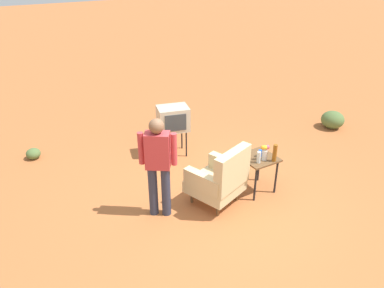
% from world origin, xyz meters
% --- Properties ---
extents(ground_plane, '(60.00, 60.00, 0.00)m').
position_xyz_m(ground_plane, '(0.00, 0.00, 0.00)').
color(ground_plane, '#AD6033').
extents(armchair, '(0.98, 0.99, 1.06)m').
position_xyz_m(armchair, '(-0.07, -0.05, 0.50)').
color(armchair, brown).
rests_on(armchair, ground).
extents(side_table, '(0.56, 0.56, 0.66)m').
position_xyz_m(side_table, '(-0.85, -0.06, 0.56)').
color(side_table, black).
rests_on(side_table, ground).
extents(tv_on_stand, '(0.69, 0.57, 1.03)m').
position_xyz_m(tv_on_stand, '(-0.22, -1.94, 0.78)').
color(tv_on_stand, black).
rests_on(tv_on_stand, ground).
extents(person_standing, '(0.49, 0.38, 1.64)m').
position_xyz_m(person_standing, '(0.88, -0.31, 0.94)').
color(person_standing, '#2D3347').
rests_on(person_standing, ground).
extents(bottle_short_clear, '(0.06, 0.06, 0.20)m').
position_xyz_m(bottle_short_clear, '(-0.72, 0.08, 0.76)').
color(bottle_short_clear, silver).
rests_on(bottle_short_clear, side_table).
extents(soda_can_blue, '(0.07, 0.07, 0.12)m').
position_xyz_m(soda_can_blue, '(-0.88, -0.06, 0.72)').
color(soda_can_blue, blue).
rests_on(soda_can_blue, side_table).
extents(bottle_tall_amber, '(0.07, 0.07, 0.30)m').
position_xyz_m(bottle_tall_amber, '(-0.98, 0.17, 0.81)').
color(bottle_tall_amber, brown).
rests_on(bottle_tall_amber, side_table).
extents(flower_vase, '(0.15, 0.10, 0.27)m').
position_xyz_m(flower_vase, '(-0.87, 0.05, 0.81)').
color(flower_vase, silver).
rests_on(flower_vase, side_table).
extents(shrub_near, '(0.53, 0.53, 0.41)m').
position_xyz_m(shrub_near, '(-4.06, -1.18, 0.20)').
color(shrub_near, '#516B38').
rests_on(shrub_near, ground).
extents(shrub_far, '(0.28, 0.28, 0.22)m').
position_xyz_m(shrub_far, '(2.31, -3.20, 0.11)').
color(shrub_far, '#516B38').
rests_on(shrub_far, ground).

